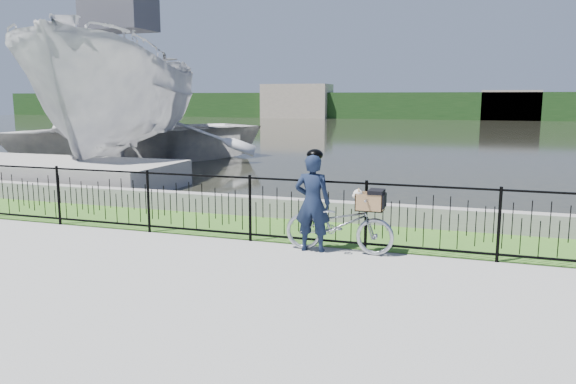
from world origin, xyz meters
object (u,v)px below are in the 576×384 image
(cyclist, at_px, (313,201))
(boat_far, at_px, (133,134))
(dock, at_px, (11,171))
(bicycle_rig, at_px, (340,223))
(boat_near, at_px, (123,101))

(cyclist, xyz_separation_m, boat_far, (-10.14, 10.20, 0.22))
(boat_far, bearing_deg, dock, -90.47)
(bicycle_rig, bearing_deg, cyclist, -170.95)
(dock, height_order, boat_near, boat_near)
(dock, height_order, cyclist, cyclist)
(dock, relative_size, boat_near, 0.81)
(dock, distance_m, boat_near, 4.76)
(dock, xyz_separation_m, boat_far, (0.05, 6.04, 0.68))
(dock, height_order, boat_far, boat_far)
(cyclist, bearing_deg, boat_far, 134.81)
(dock, height_order, bicycle_rig, bicycle_rig)
(dock, bearing_deg, cyclist, -22.26)
(cyclist, height_order, boat_near, boat_near)
(dock, xyz_separation_m, bicycle_rig, (10.62, -4.10, 0.12))
(dock, relative_size, bicycle_rig, 5.69)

